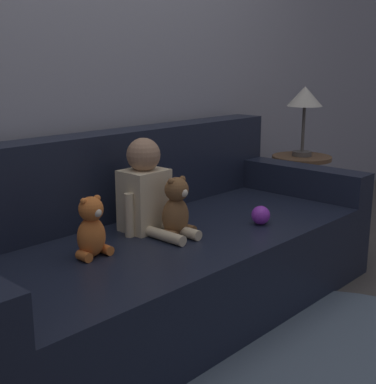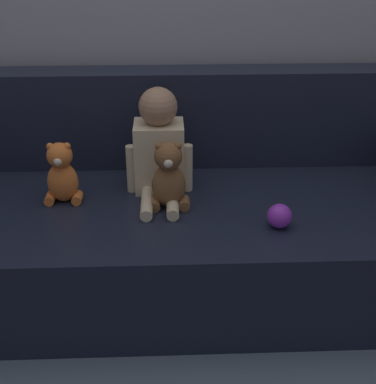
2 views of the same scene
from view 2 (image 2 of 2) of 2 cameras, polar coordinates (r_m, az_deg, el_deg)
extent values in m
plane|color=#4C4742|center=(2.31, -1.81, -9.32)|extent=(12.00, 12.00, 0.00)
cube|color=black|center=(2.20, -1.89, -5.21)|extent=(2.20, 0.92, 0.39)
cube|color=black|center=(2.36, -2.13, 7.97)|extent=(2.20, 0.18, 0.42)
cube|color=beige|center=(2.13, -3.00, 3.82)|extent=(0.19, 0.16, 0.28)
sphere|color=#A37A5B|center=(2.06, -3.13, 9.08)|extent=(0.15, 0.15, 0.15)
cylinder|color=beige|center=(2.02, -4.33, -1.23)|extent=(0.05, 0.20, 0.05)
cylinder|color=beige|center=(2.02, -1.58, -1.18)|extent=(0.05, 0.20, 0.05)
cylinder|color=beige|center=(2.13, -5.95, 2.48)|extent=(0.04, 0.04, 0.19)
cylinder|color=beige|center=(2.13, 0.01, 2.59)|extent=(0.04, 0.04, 0.19)
ellipsoid|color=brown|center=(2.01, -1.95, 0.70)|extent=(0.13, 0.10, 0.17)
sphere|color=brown|center=(1.95, -2.00, 3.85)|extent=(0.10, 0.10, 0.10)
sphere|color=brown|center=(1.94, -3.03, 4.90)|extent=(0.03, 0.03, 0.03)
sphere|color=brown|center=(1.94, -1.01, 4.93)|extent=(0.03, 0.03, 0.03)
sphere|color=beige|center=(1.92, -1.99, 3.14)|extent=(0.04, 0.04, 0.04)
cylinder|color=brown|center=(2.02, -3.51, -1.26)|extent=(0.04, 0.07, 0.04)
cylinder|color=brown|center=(2.02, -0.32, -1.21)|extent=(0.04, 0.07, 0.04)
ellipsoid|color=orange|center=(2.11, -13.11, 1.06)|extent=(0.12, 0.10, 0.16)
sphere|color=orange|center=(2.06, -13.46, 3.83)|extent=(0.10, 0.10, 0.10)
sphere|color=orange|center=(2.05, -14.44, 4.73)|extent=(0.03, 0.03, 0.03)
sphere|color=orange|center=(2.04, -12.70, 4.79)|extent=(0.03, 0.03, 0.03)
sphere|color=beige|center=(2.02, -13.63, 3.21)|extent=(0.03, 0.03, 0.03)
cylinder|color=orange|center=(2.13, -14.41, -0.67)|extent=(0.04, 0.06, 0.04)
cylinder|color=orange|center=(2.11, -11.65, -0.62)|extent=(0.04, 0.06, 0.04)
sphere|color=purple|center=(1.92, 9.82, -2.54)|extent=(0.09, 0.09, 0.09)
camera|label=1|loc=(1.62, -80.46, -4.21)|focal=50.00mm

